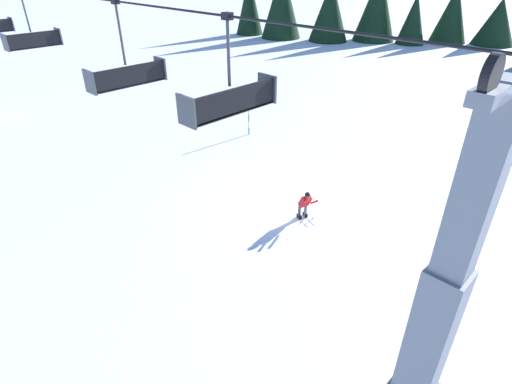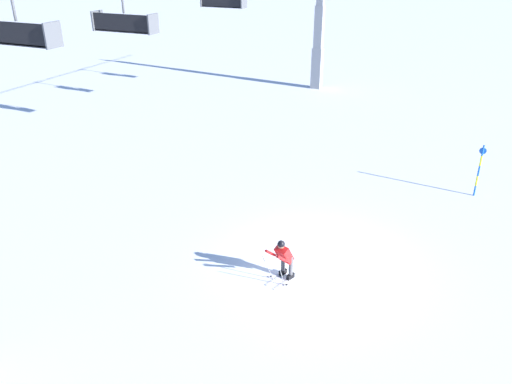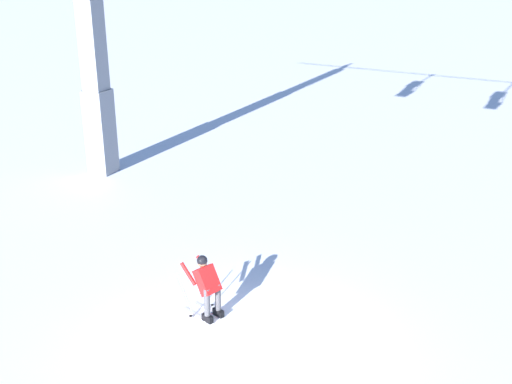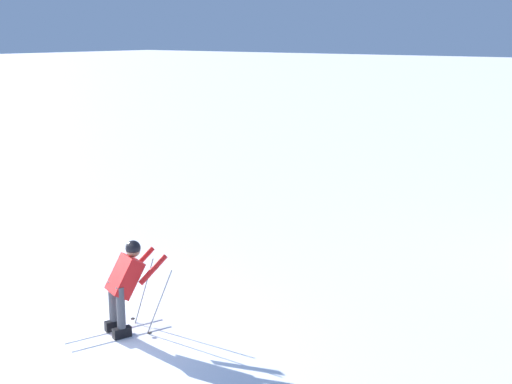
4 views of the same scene
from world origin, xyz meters
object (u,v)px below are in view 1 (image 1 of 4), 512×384
object	(u,v)px
skier_carving_main	(305,203)
chairlift_seat_middle	(33,39)
lift_tower_near	(424,354)
chairlift_seat_second	(128,75)
trail_marker_pole	(249,117)
chairlift_seat_nearest	(232,100)

from	to	relation	value
skier_carving_main	chairlift_seat_middle	size ratio (longest dim) A/B	0.78
lift_tower_near	chairlift_seat_middle	world-z (taller)	lift_tower_near
chairlift_seat_second	chairlift_seat_middle	bearing A→B (deg)	0.00
chairlift_seat_second	chairlift_seat_middle	size ratio (longest dim) A/B	1.06
skier_carving_main	chairlift_seat_second	bearing A→B (deg)	75.09
lift_tower_near	trail_marker_pole	distance (m)	20.54
lift_tower_near	trail_marker_pole	size ratio (longest dim) A/B	4.11
lift_tower_near	chairlift_seat_middle	size ratio (longest dim) A/B	4.30
chairlift_seat_second	lift_tower_near	bearing A→B (deg)	180.00
chairlift_seat_nearest	lift_tower_near	bearing A→B (deg)	180.00
trail_marker_pole	chairlift_seat_middle	bearing A→B (deg)	89.94
lift_tower_near	chairlift_seat_second	bearing A→B (deg)	-0.00
chairlift_seat_middle	trail_marker_pole	size ratio (longest dim) A/B	0.96
chairlift_seat_middle	trail_marker_pole	world-z (taller)	chairlift_seat_middle
trail_marker_pole	lift_tower_near	bearing A→B (deg)	144.78
skier_carving_main	trail_marker_pole	bearing A→B (deg)	-30.56
chairlift_seat_second	trail_marker_pole	world-z (taller)	chairlift_seat_second
chairlift_seat_nearest	chairlift_seat_middle	size ratio (longest dim) A/B	1.10
lift_tower_near	chairlift_seat_middle	xyz separation A→B (m)	(16.65, -0.00, 3.54)
chairlift_seat_nearest	chairlift_seat_second	world-z (taller)	same
skier_carving_main	lift_tower_near	xyz separation A→B (m)	(-7.75, 6.50, 3.00)
lift_tower_near	trail_marker_pole	xyz separation A→B (m)	(16.64, -11.75, -2.62)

